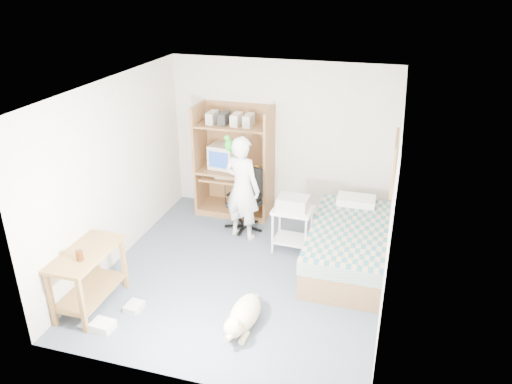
% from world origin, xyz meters
% --- Properties ---
extents(floor, '(4.00, 4.00, 0.00)m').
position_xyz_m(floor, '(0.00, 0.00, 0.00)').
color(floor, '#4A5564').
rests_on(floor, ground).
extents(wall_back, '(3.60, 0.02, 2.50)m').
position_xyz_m(wall_back, '(0.00, 2.00, 1.25)').
color(wall_back, beige).
rests_on(wall_back, floor).
extents(wall_right, '(0.02, 4.00, 2.50)m').
position_xyz_m(wall_right, '(1.80, 0.00, 1.25)').
color(wall_right, beige).
rests_on(wall_right, floor).
extents(wall_left, '(0.02, 4.00, 2.50)m').
position_xyz_m(wall_left, '(-1.80, 0.00, 1.25)').
color(wall_left, beige).
rests_on(wall_left, floor).
extents(ceiling, '(3.60, 4.00, 0.02)m').
position_xyz_m(ceiling, '(0.00, 0.00, 2.50)').
color(ceiling, white).
rests_on(ceiling, wall_back).
extents(computer_hutch, '(1.20, 0.63, 1.80)m').
position_xyz_m(computer_hutch, '(-0.70, 1.74, 0.82)').
color(computer_hutch, brown).
rests_on(computer_hutch, floor).
extents(bed, '(1.02, 2.02, 0.66)m').
position_xyz_m(bed, '(1.30, 0.62, 0.29)').
color(bed, brown).
rests_on(bed, floor).
extents(side_desk, '(0.50, 1.00, 0.75)m').
position_xyz_m(side_desk, '(-1.55, -1.20, 0.49)').
color(side_desk, brown).
rests_on(side_desk, floor).
extents(corkboard, '(0.04, 0.94, 0.66)m').
position_xyz_m(corkboard, '(1.77, 0.90, 1.45)').
color(corkboard, '#956C43').
rests_on(corkboard, wall_right).
extents(office_chair, '(0.54, 0.55, 0.96)m').
position_xyz_m(office_chair, '(-0.36, 1.25, 0.34)').
color(office_chair, black).
rests_on(office_chair, floor).
extents(person, '(0.67, 0.54, 1.59)m').
position_xyz_m(person, '(-0.33, 0.95, 0.80)').
color(person, white).
rests_on(person, floor).
extents(parrot, '(0.12, 0.20, 0.32)m').
position_xyz_m(parrot, '(-0.53, 0.97, 1.46)').
color(parrot, '#15931F').
rests_on(parrot, person).
extents(dog, '(0.34, 0.97, 0.36)m').
position_xyz_m(dog, '(0.33, -1.06, 0.16)').
color(dog, beige).
rests_on(dog, floor).
extents(printer_cart, '(0.56, 0.46, 0.66)m').
position_xyz_m(printer_cart, '(0.48, 0.78, 0.43)').
color(printer_cart, white).
rests_on(printer_cart, floor).
extents(printer, '(0.43, 0.34, 0.18)m').
position_xyz_m(printer, '(0.48, 0.78, 0.75)').
color(printer, '#ACACA7').
rests_on(printer, printer_cart).
extents(crt_monitor, '(0.46, 0.48, 0.39)m').
position_xyz_m(crt_monitor, '(-0.88, 1.75, 0.97)').
color(crt_monitor, beige).
rests_on(crt_monitor, computer_hutch).
extents(keyboard, '(0.46, 0.19, 0.03)m').
position_xyz_m(keyboard, '(-0.74, 1.58, 0.67)').
color(keyboard, beige).
rests_on(keyboard, computer_hutch).
extents(pencil_cup, '(0.08, 0.08, 0.12)m').
position_xyz_m(pencil_cup, '(-0.31, 1.65, 0.82)').
color(pencil_cup, yellow).
rests_on(pencil_cup, computer_hutch).
extents(drink_glass, '(0.08, 0.08, 0.12)m').
position_xyz_m(drink_glass, '(-1.50, -1.37, 0.81)').
color(drink_glass, '#431F0A').
rests_on(drink_glass, side_desk).
extents(floor_box_a, '(0.26, 0.22, 0.10)m').
position_xyz_m(floor_box_a, '(-1.19, -1.56, 0.05)').
color(floor_box_a, silver).
rests_on(floor_box_a, floor).
extents(floor_box_b, '(0.20, 0.24, 0.08)m').
position_xyz_m(floor_box_b, '(-1.03, -1.14, 0.04)').
color(floor_box_b, '#B8B8B3').
rests_on(floor_box_b, floor).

